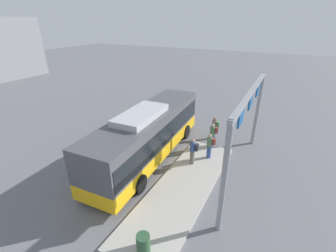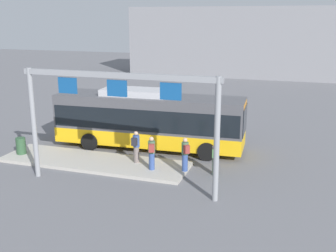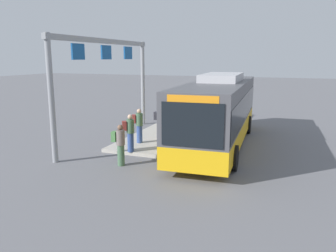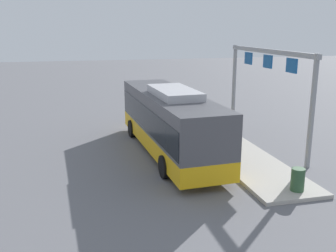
{
  "view_description": "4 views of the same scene",
  "coord_description": "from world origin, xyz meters",
  "px_view_note": "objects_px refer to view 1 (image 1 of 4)",
  "views": [
    {
      "loc": [
        -11.06,
        -7.14,
        8.23
      ],
      "look_at": [
        2.04,
        -0.31,
        1.47
      ],
      "focal_mm": 24.85,
      "sensor_mm": 36.0,
      "label": 1
    },
    {
      "loc": [
        8.04,
        -21.07,
        7.4
      ],
      "look_at": [
        1.49,
        -1.07,
        1.74
      ],
      "focal_mm": 43.38,
      "sensor_mm": 36.0,
      "label": 2
    },
    {
      "loc": [
        15.86,
        3.38,
        4.25
      ],
      "look_at": [
        2.11,
        -1.82,
        1.24
      ],
      "focal_mm": 35.86,
      "sensor_mm": 36.0,
      "label": 3
    },
    {
      "loc": [
        -18.41,
        4.67,
        6.27
      ],
      "look_at": [
        1.23,
        -0.24,
        1.12
      ],
      "focal_mm": 41.36,
      "sensor_mm": 36.0,
      "label": 4
    }
  ],
  "objects_px": {
    "bus_main": "(149,132)",
    "trash_bin": "(143,245)",
    "person_waiting_near": "(210,145)",
    "person_waiting_mid": "(193,151)",
    "person_waiting_far": "(213,134)",
    "person_boarding": "(215,128)"
  },
  "relations": [
    {
      "from": "person_boarding",
      "to": "person_waiting_mid",
      "type": "xyz_separation_m",
      "value": [
        -4.13,
        0.07,
        0.16
      ]
    },
    {
      "from": "person_waiting_mid",
      "to": "person_waiting_near",
      "type": "bearing_deg",
      "value": -122.62
    },
    {
      "from": "person_waiting_mid",
      "to": "trash_bin",
      "type": "distance_m",
      "value": 6.57
    },
    {
      "from": "person_waiting_near",
      "to": "bus_main",
      "type": "bearing_deg",
      "value": 2.23
    },
    {
      "from": "person_waiting_near",
      "to": "person_waiting_far",
      "type": "xyz_separation_m",
      "value": [
        1.6,
        0.33,
        0.0
      ]
    },
    {
      "from": "bus_main",
      "to": "trash_bin",
      "type": "distance_m",
      "value": 7.19
    },
    {
      "from": "person_waiting_near",
      "to": "person_waiting_far",
      "type": "relative_size",
      "value": 1.0
    },
    {
      "from": "person_waiting_mid",
      "to": "person_waiting_far",
      "type": "relative_size",
      "value": 1.0
    },
    {
      "from": "bus_main",
      "to": "person_waiting_near",
      "type": "distance_m",
      "value": 3.94
    },
    {
      "from": "person_boarding",
      "to": "person_waiting_far",
      "type": "height_order",
      "value": "person_waiting_far"
    },
    {
      "from": "person_waiting_near",
      "to": "person_waiting_mid",
      "type": "distance_m",
      "value": 1.3
    },
    {
      "from": "person_waiting_near",
      "to": "person_waiting_mid",
      "type": "xyz_separation_m",
      "value": [
        -1.1,
        0.69,
        0.0
      ]
    },
    {
      "from": "person_waiting_mid",
      "to": "person_waiting_far",
      "type": "distance_m",
      "value": 2.73
    },
    {
      "from": "bus_main",
      "to": "trash_bin",
      "type": "bearing_deg",
      "value": -153.03
    },
    {
      "from": "person_boarding",
      "to": "bus_main",
      "type": "bearing_deg",
      "value": 49.06
    },
    {
      "from": "person_waiting_mid",
      "to": "bus_main",
      "type": "bearing_deg",
      "value": 7.02
    },
    {
      "from": "bus_main",
      "to": "trash_bin",
      "type": "height_order",
      "value": "bus_main"
    },
    {
      "from": "person_boarding",
      "to": "person_waiting_near",
      "type": "relative_size",
      "value": 1.0
    },
    {
      "from": "trash_bin",
      "to": "person_waiting_far",
      "type": "bearing_deg",
      "value": 1.82
    },
    {
      "from": "bus_main",
      "to": "person_waiting_mid",
      "type": "xyz_separation_m",
      "value": [
        0.38,
        -2.88,
        -0.76
      ]
    },
    {
      "from": "bus_main",
      "to": "person_boarding",
      "type": "relative_size",
      "value": 6.55
    },
    {
      "from": "bus_main",
      "to": "person_boarding",
      "type": "distance_m",
      "value": 5.47
    }
  ]
}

